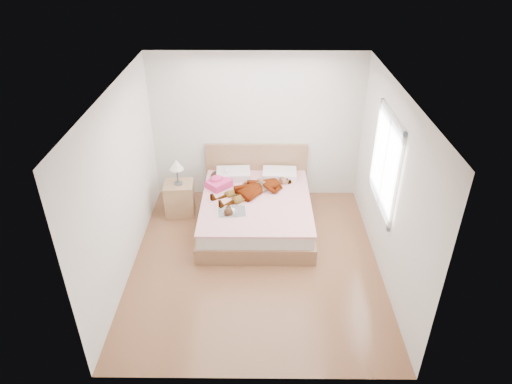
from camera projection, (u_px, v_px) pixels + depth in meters
ground at (256, 262)px, 6.76m from camera, size 4.00×4.00×0.00m
woman at (255, 186)px, 7.45m from camera, size 1.57×1.30×0.21m
hair at (223, 176)px, 7.88m from camera, size 0.45×0.55×0.08m
phone at (226, 169)px, 7.75m from camera, size 0.10×0.11×0.06m
room_shell at (385, 163)px, 6.23m from camera, size 4.00×4.00×4.00m
bed at (256, 208)px, 7.50m from camera, size 1.80×2.08×1.00m
towel at (218, 183)px, 7.61m from camera, size 0.48×0.48×0.20m
magazine at (232, 212)px, 6.98m from camera, size 0.49×0.35×0.03m
coffee_mug at (233, 212)px, 6.91m from camera, size 0.11×0.09×0.09m
plush_toy at (228, 211)px, 6.90m from camera, size 0.14×0.21×0.11m
nightstand at (179, 196)px, 7.71m from camera, size 0.50×0.46×1.03m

